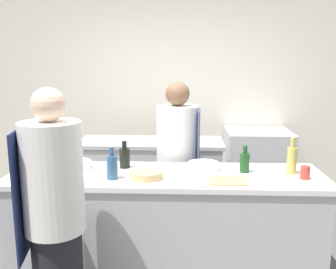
{
  "coord_description": "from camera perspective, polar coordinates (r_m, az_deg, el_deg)",
  "views": [
    {
      "loc": [
        0.14,
        -2.85,
        1.82
      ],
      "look_at": [
        0.0,
        0.35,
        1.19
      ],
      "focal_mm": 40.0,
      "sensor_mm": 36.0,
      "label": 1
    }
  ],
  "objects": [
    {
      "name": "bowl_prep_small",
      "position": [
        2.88,
        -3.33,
        -6.1
      ],
      "size": [
        0.26,
        0.26,
        0.06
      ],
      "color": "tan",
      "rests_on": "prep_counter"
    },
    {
      "name": "chef_at_prep_near",
      "position": [
        2.51,
        -16.87,
        -12.45
      ],
      "size": [
        0.41,
        0.4,
        1.67
      ],
      "rotation": [
        0.0,
        0.0,
        1.74
      ],
      "color": "black",
      "rests_on": "ground_plane"
    },
    {
      "name": "oven_range",
      "position": [
        4.85,
        13.37,
        -5.1
      ],
      "size": [
        0.78,
        0.72,
        0.97
      ],
      "color": "#B7BABC",
      "rests_on": "ground_plane"
    },
    {
      "name": "cutting_board",
      "position": [
        2.84,
        9.11,
        -6.93
      ],
      "size": [
        0.28,
        0.22,
        0.01
      ],
      "color": "tan",
      "rests_on": "prep_counter"
    },
    {
      "name": "bottle_vinegar",
      "position": [
        2.86,
        -8.52,
        -4.84
      ],
      "size": [
        0.08,
        0.08,
        0.25
      ],
      "color": "#2D5175",
      "rests_on": "prep_counter"
    },
    {
      "name": "bottle_wine",
      "position": [
        3.27,
        -19.7,
        -3.72
      ],
      "size": [
        0.07,
        0.07,
        0.2
      ],
      "color": "silver",
      "rests_on": "prep_counter"
    },
    {
      "name": "wall_back",
      "position": [
        5.0,
        0.88,
        6.36
      ],
      "size": [
        8.0,
        0.06,
        2.8
      ],
      "color": "silver",
      "rests_on": "ground_plane"
    },
    {
      "name": "bowl_ceramic_blue",
      "position": [
        3.12,
        5.44,
        -4.77
      ],
      "size": [
        0.26,
        0.26,
        0.05
      ],
      "color": "white",
      "rests_on": "prep_counter"
    },
    {
      "name": "bottle_olive_oil",
      "position": [
        3.15,
        -6.62,
        -3.46
      ],
      "size": [
        0.09,
        0.09,
        0.23
      ],
      "color": "black",
      "rests_on": "prep_counter"
    },
    {
      "name": "prep_counter",
      "position": [
        3.16,
        -0.28,
        -14.12
      ],
      "size": [
        2.5,
        0.7,
        0.94
      ],
      "color": "#B7BABC",
      "rests_on": "ground_plane"
    },
    {
      "name": "pass_counter",
      "position": [
        4.33,
        -2.57,
        -6.99
      ],
      "size": [
        1.62,
        0.6,
        0.94
      ],
      "color": "#B7BABC",
      "rests_on": "ground_plane"
    },
    {
      "name": "bottle_sauce",
      "position": [
        3.12,
        18.36,
        -3.62
      ],
      "size": [
        0.08,
        0.08,
        0.29
      ],
      "color": "#B2A84C",
      "rests_on": "prep_counter"
    },
    {
      "name": "bottle_cooking_oil",
      "position": [
        3.07,
        11.61,
        -4.08
      ],
      "size": [
        0.08,
        0.08,
        0.22
      ],
      "color": "#19471E",
      "rests_on": "prep_counter"
    },
    {
      "name": "chef_at_stove",
      "position": [
        3.63,
        1.47,
        -5.02
      ],
      "size": [
        0.42,
        0.4,
        1.63
      ],
      "rotation": [
        0.0,
        0.0,
        -1.64
      ],
      "color": "black",
      "rests_on": "ground_plane"
    },
    {
      "name": "cup",
      "position": [
        3.03,
        20.16,
        -5.46
      ],
      "size": [
        0.07,
        0.07,
        0.1
      ],
      "color": "#B2382D",
      "rests_on": "prep_counter"
    },
    {
      "name": "bowl_mixing_large",
      "position": [
        3.23,
        -13.95,
        -4.49
      ],
      "size": [
        0.27,
        0.27,
        0.06
      ],
      "color": "white",
      "rests_on": "prep_counter"
    }
  ]
}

